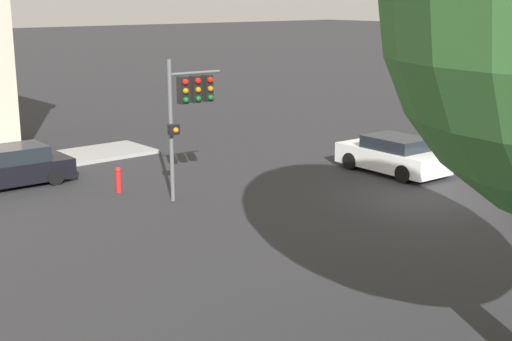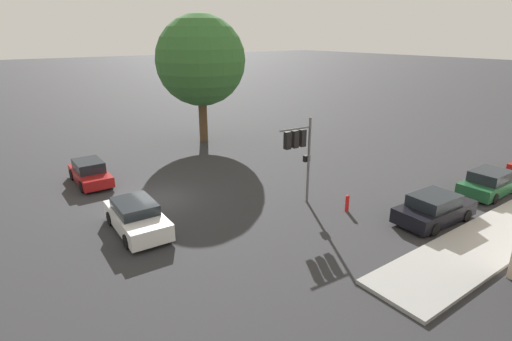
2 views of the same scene
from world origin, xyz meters
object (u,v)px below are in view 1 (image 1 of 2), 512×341
at_px(traffic_signal, 189,100).
at_px(parked_car_0, 10,167).
at_px(crossing_car_0, 393,155).
at_px(fire_hydrant, 119,179).

height_order(traffic_signal, parked_car_0, traffic_signal).
bearing_deg(parked_car_0, crossing_car_0, 149.96).
xyz_separation_m(traffic_signal, parked_car_0, (5.63, 4.13, -2.72)).
distance_m(crossing_car_0, fire_hydrant, 10.71).
bearing_deg(parked_car_0, traffic_signal, 128.38).
height_order(traffic_signal, crossing_car_0, traffic_signal).
xyz_separation_m(crossing_car_0, fire_hydrant, (4.39, 9.76, -0.22)).
height_order(crossing_car_0, fire_hydrant, crossing_car_0).
distance_m(crossing_car_0, parked_car_0, 14.58).
bearing_deg(fire_hydrant, traffic_signal, -145.56).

